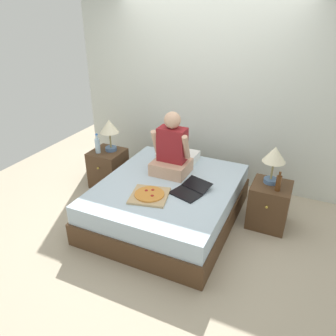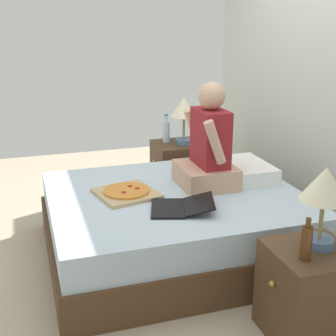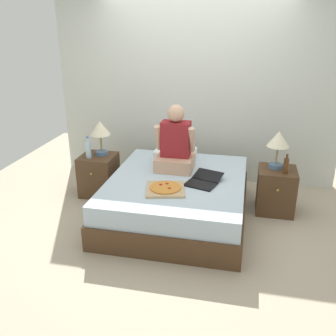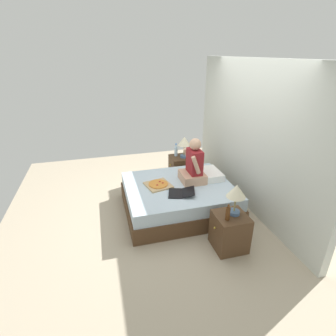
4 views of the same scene
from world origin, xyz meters
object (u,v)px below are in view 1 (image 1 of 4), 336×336
Objects in this scene: beer_bottle at (279,183)px; water_bottle at (98,145)px; lamp_on_left_nightstand at (109,128)px; pizza_box at (150,195)px; person_seated at (172,151)px; nightstand_left at (108,168)px; laptop at (189,191)px; nightstand_right at (269,205)px; lamp_on_right_nightstand at (274,157)px; bed at (168,202)px.

water_bottle is at bearing 179.76° from beer_bottle.
lamp_on_left_nightstand is 1.35m from pizza_box.
person_seated is 0.69m from pizza_box.
laptop is at bearing -18.46° from nightstand_left.
water_bottle is 1.14m from person_seated.
nightstand_left and nightstand_right have the same top height.
lamp_on_left_nightstand is at bearing 176.26° from beer_bottle.
lamp_on_right_nightstand is at bearing 123.69° from beer_bottle.
bed is 3.77× the size of laptop.
lamp_on_left_nightstand is 2.30m from nightstand_right.
nightstand_left is at bearing 173.80° from person_seated.
lamp_on_left_nightstand is at bearing 49.40° from water_bottle.
person_seated is (1.01, -0.16, -0.08)m from lamp_on_left_nightstand.
beer_bottle is (1.20, 0.30, 0.39)m from bed.
person_seated is (-1.28, -0.01, 0.15)m from beer_bottle.
water_bottle is 0.35× the size of person_seated.
water_bottle reaches higher than beer_bottle.
bed is 6.69× the size of water_bottle.
lamp_on_right_nightstand is 1.02m from laptop.
pizza_box is at bearing -147.85° from nightstand_right.
pizza_box reaches higher than bed.
person_seated reaches higher than bed.
bed is 0.44m from pizza_box.
beer_bottle is at bearing -54.99° from nightstand_right.
laptop is 1.02× the size of pizza_box.
laptop reaches higher than pizza_box.
beer_bottle reaches higher than laptop.
nightstand_right is 1.19× the size of lamp_on_right_nightstand.
nightstand_right is (1.13, 0.40, 0.03)m from bed.
nightstand_left is 2.36m from beer_bottle.
lamp_on_left_nightstand is at bearing 180.00° from lamp_on_right_nightstand.
nightstand_left is 0.69× the size of person_seated.
laptop is 0.45m from pizza_box.
nightstand_right is at bearing 0.00° from nightstand_left.
nightstand_left is 1.53m from laptop.
nightstand_left is at bearing 48.35° from water_bottle.
nightstand_right is at bearing 125.01° from beer_bottle.
lamp_on_left_nightstand is 1.53m from laptop.
lamp_on_right_nightstand is (1.10, 0.45, 0.62)m from bed.
water_bottle reaches higher than pizza_box.
nightstand_right is at bearing 19.63° from bed.
water_bottle is 1.57m from laptop.
laptop is at bearing -14.00° from bed.
nightstand_left is at bearing 160.37° from bed.
lamp_on_right_nightstand is 0.94× the size of pizza_box.
laptop is at bearing -146.38° from lamp_on_right_nightstand.
lamp_on_left_nightstand is 0.58× the size of person_seated.
person_seated is (-1.21, -0.11, 0.51)m from nightstand_right.
beer_bottle reaches higher than nightstand_right.
bed is 1.20m from nightstand_right.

